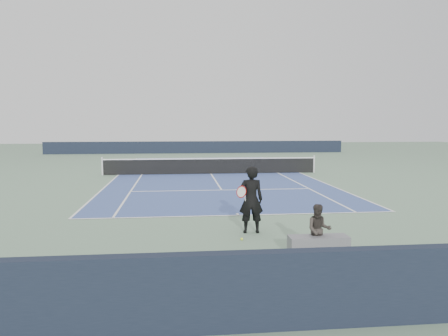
{
  "coord_description": "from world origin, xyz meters",
  "views": [
    {
      "loc": [
        -2.01,
        -26.08,
        3.11
      ],
      "look_at": [
        0.03,
        -7.08,
        1.1
      ],
      "focal_mm": 35.0,
      "sensor_mm": 36.0,
      "label": 1
    }
  ],
  "objects": [
    {
      "name": "windscreen_far",
      "position": [
        0.0,
        17.88,
        0.6
      ],
      "size": [
        30.0,
        0.25,
        1.2
      ],
      "primitive_type": "cube",
      "color": "black",
      "rests_on": "ground"
    },
    {
      "name": "court_surface",
      "position": [
        0.0,
        0.0,
        0.01
      ],
      "size": [
        10.97,
        23.77,
        0.01
      ],
      "primitive_type": "cube",
      "color": "#3A4E89",
      "rests_on": "ground"
    },
    {
      "name": "windscreen_near",
      "position": [
        0.0,
        -19.88,
        0.6
      ],
      "size": [
        30.0,
        0.25,
        1.2
      ],
      "primitive_type": "cube",
      "color": "black",
      "rests_on": "ground"
    },
    {
      "name": "ground",
      "position": [
        0.0,
        0.0,
        0.0
      ],
      "size": [
        80.0,
        80.0,
        0.0
      ],
      "primitive_type": "plane",
      "color": "slate"
    },
    {
      "name": "tennis_net",
      "position": [
        0.0,
        0.0,
        0.5
      ],
      "size": [
        12.9,
        0.1,
        1.07
      ],
      "color": "silver",
      "rests_on": "ground"
    },
    {
      "name": "spectator_bench",
      "position": [
        1.27,
        -16.37,
        0.43
      ],
      "size": [
        1.47,
        0.75,
        1.21
      ],
      "color": "slate",
      "rests_on": "ground"
    },
    {
      "name": "tennis_player",
      "position": [
        0.03,
        -14.16,
        0.95
      ],
      "size": [
        0.82,
        0.53,
        1.9
      ],
      "color": "black",
      "rests_on": "ground"
    },
    {
      "name": "tennis_ball",
      "position": [
        -0.34,
        -14.93,
        0.04
      ],
      "size": [
        0.07,
        0.07,
        0.07
      ],
      "primitive_type": "sphere",
      "color": "#CFE72F",
      "rests_on": "ground"
    }
  ]
}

